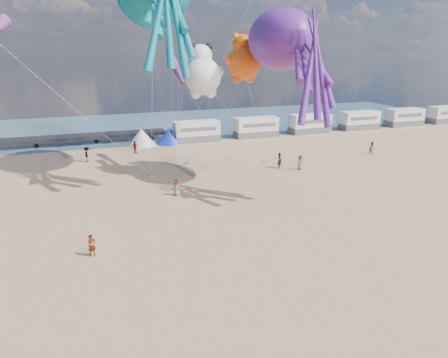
# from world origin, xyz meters

# --- Properties ---
(ground) EXTENTS (120.00, 120.00, 0.00)m
(ground) POSITION_xyz_m (0.00, 0.00, 0.00)
(ground) COLOR tan
(ground) RESTS_ON ground
(water) EXTENTS (120.00, 120.00, 0.00)m
(water) POSITION_xyz_m (0.00, 55.00, 0.02)
(water) COLOR #3A5D6F
(water) RESTS_ON ground
(motorhome_0) EXTENTS (6.60, 2.50, 3.00)m
(motorhome_0) POSITION_xyz_m (6.00, 40.00, 1.50)
(motorhome_0) COLOR silver
(motorhome_0) RESTS_ON ground
(motorhome_1) EXTENTS (6.60, 2.50, 3.00)m
(motorhome_1) POSITION_xyz_m (15.50, 40.00, 1.50)
(motorhome_1) COLOR silver
(motorhome_1) RESTS_ON ground
(motorhome_2) EXTENTS (6.60, 2.50, 3.00)m
(motorhome_2) POSITION_xyz_m (25.00, 40.00, 1.50)
(motorhome_2) COLOR silver
(motorhome_2) RESTS_ON ground
(motorhome_3) EXTENTS (6.60, 2.50, 3.00)m
(motorhome_3) POSITION_xyz_m (34.50, 40.00, 1.50)
(motorhome_3) COLOR silver
(motorhome_3) RESTS_ON ground
(motorhome_4) EXTENTS (6.60, 2.50, 3.00)m
(motorhome_4) POSITION_xyz_m (44.00, 40.00, 1.50)
(motorhome_4) COLOR silver
(motorhome_4) RESTS_ON ground
(motorhome_5) EXTENTS (6.60, 2.50, 3.00)m
(motorhome_5) POSITION_xyz_m (53.50, 40.00, 1.50)
(motorhome_5) COLOR silver
(motorhome_5) RESTS_ON ground
(tent_white) EXTENTS (4.00, 4.00, 2.40)m
(tent_white) POSITION_xyz_m (-2.00, 40.00, 1.20)
(tent_white) COLOR white
(tent_white) RESTS_ON ground
(tent_blue) EXTENTS (4.00, 4.00, 2.40)m
(tent_blue) POSITION_xyz_m (2.00, 40.00, 1.20)
(tent_blue) COLOR #1933CC
(tent_blue) RESTS_ON ground
(standing_person) EXTENTS (0.64, 0.56, 1.49)m
(standing_person) POSITION_xyz_m (-9.66, 9.23, 0.74)
(standing_person) COLOR tan
(standing_person) RESTS_ON ground
(beachgoer_0) EXTENTS (0.66, 0.65, 1.53)m
(beachgoer_0) POSITION_xyz_m (-1.88, 18.61, 0.77)
(beachgoer_0) COLOR #7F6659
(beachgoer_0) RESTS_ON ground
(beachgoer_1) EXTENTS (0.80, 0.52, 1.63)m
(beachgoer_1) POSITION_xyz_m (25.22, 25.07, 0.81)
(beachgoer_1) COLOR #7F6659
(beachgoer_1) RESTS_ON ground
(beachgoer_2) EXTENTS (0.68, 0.87, 1.78)m
(beachgoer_2) POSITION_xyz_m (-9.44, 33.60, 0.89)
(beachgoer_2) COLOR #7F6659
(beachgoer_2) RESTS_ON ground
(beachgoer_3) EXTENTS (1.19, 1.07, 1.60)m
(beachgoer_3) POSITION_xyz_m (-3.46, 35.91, 0.80)
(beachgoer_3) COLOR #7F6659
(beachgoer_3) RESTS_ON ground
(beachgoer_5) EXTENTS (0.55, 1.68, 1.80)m
(beachgoer_5) POSITION_xyz_m (11.16, 23.39, 0.90)
(beachgoer_5) COLOR #7F6659
(beachgoer_5) RESTS_ON ground
(beachgoer_6) EXTENTS (0.64, 0.47, 1.64)m
(beachgoer_6) POSITION_xyz_m (13.10, 22.10, 0.82)
(beachgoer_6) COLOR #7F6659
(beachgoer_6) RESTS_ON ground
(sandbag_a) EXTENTS (0.50, 0.35, 0.22)m
(sandbag_a) POSITION_xyz_m (-3.17, 24.97, 0.11)
(sandbag_a) COLOR gray
(sandbag_a) RESTS_ON ground
(sandbag_b) EXTENTS (0.50, 0.35, 0.22)m
(sandbag_b) POSITION_xyz_m (1.67, 28.57, 0.11)
(sandbag_b) COLOR gray
(sandbag_b) RESTS_ON ground
(sandbag_c) EXTENTS (0.50, 0.35, 0.22)m
(sandbag_c) POSITION_xyz_m (10.55, 26.19, 0.11)
(sandbag_c) COLOR gray
(sandbag_c) RESTS_ON ground
(sandbag_d) EXTENTS (0.50, 0.35, 0.22)m
(sandbag_d) POSITION_xyz_m (6.95, 29.06, 0.11)
(sandbag_d) COLOR gray
(sandbag_d) RESTS_ON ground
(sandbag_e) EXTENTS (0.50, 0.35, 0.22)m
(sandbag_e) POSITION_xyz_m (0.82, 31.71, 0.11)
(sandbag_e) COLOR gray
(sandbag_e) RESTS_ON ground
(kite_octopus_purple) EXTENTS (4.84, 10.78, 12.18)m
(kite_octopus_purple) POSITION_xyz_m (8.51, 19.08, 13.79)
(kite_octopus_purple) COLOR #64258F
(kite_panda) EXTENTS (4.61, 4.36, 6.26)m
(kite_panda) POSITION_xyz_m (2.21, 23.31, 10.38)
(kite_panda) COLOR white
(kite_teddy_orange) EXTENTS (5.24, 5.10, 5.84)m
(kite_teddy_orange) POSITION_xyz_m (6.65, 23.47, 11.59)
(kite_teddy_orange) COLOR #FF5910
(windsock_mid) EXTENTS (1.06, 5.58, 5.57)m
(windsock_mid) POSITION_xyz_m (0.86, 28.51, 10.59)
(windsock_mid) COLOR red
(windsock_right) EXTENTS (1.18, 4.38, 4.33)m
(windsock_right) POSITION_xyz_m (1.15, 25.66, 11.62)
(windsock_right) COLOR red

